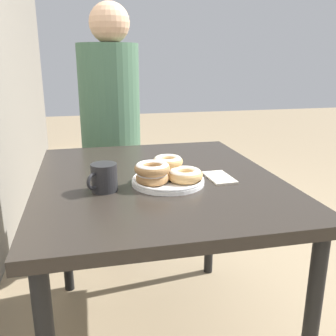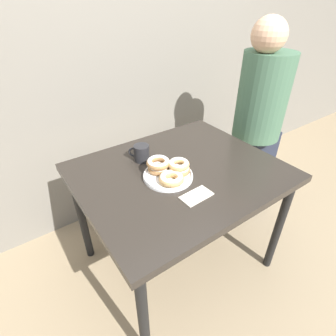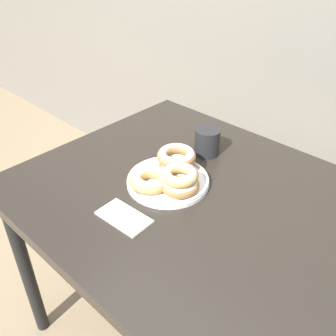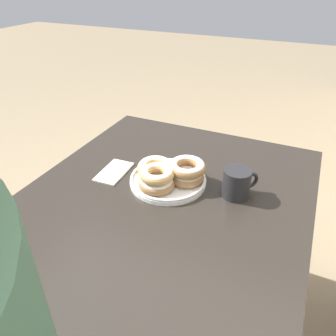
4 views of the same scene
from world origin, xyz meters
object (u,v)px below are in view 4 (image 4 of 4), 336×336
object	(u,v)px
donut_plate	(168,174)
napkin	(114,172)
dining_table	(163,218)
coffee_mug	(237,183)

from	to	relation	value
donut_plate	napkin	size ratio (longest dim) A/B	1.72
donut_plate	dining_table	bearing A→B (deg)	12.00
coffee_mug	napkin	world-z (taller)	coffee_mug
dining_table	donut_plate	xyz separation A→B (m)	(-0.09, -0.02, 0.12)
dining_table	donut_plate	distance (m)	0.15
dining_table	napkin	xyz separation A→B (m)	(-0.07, -0.23, 0.08)
donut_plate	coffee_mug	size ratio (longest dim) A/B	2.57
dining_table	coffee_mug	world-z (taller)	coffee_mug
napkin	coffee_mug	bearing A→B (deg)	96.36
coffee_mug	napkin	bearing A→B (deg)	-83.64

